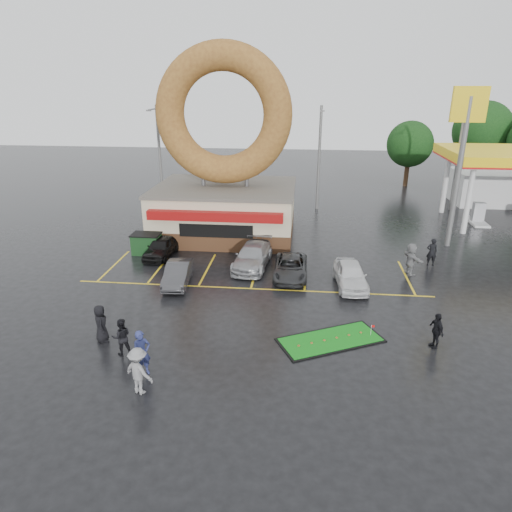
# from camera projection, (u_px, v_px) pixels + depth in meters

# --- Properties ---
(ground) EXTENTS (120.00, 120.00, 0.00)m
(ground) POSITION_uv_depth(u_px,v_px,m) (243.00, 318.00, 22.39)
(ground) COLOR black
(ground) RESTS_ON ground
(donut_shop) EXTENTS (10.20, 8.70, 13.50)m
(donut_shop) POSITION_uv_depth(u_px,v_px,m) (225.00, 175.00, 33.12)
(donut_shop) COLOR #472B19
(donut_shop) RESTS_ON ground
(gas_station) EXTENTS (12.30, 13.65, 5.90)m
(gas_station) POSITION_uv_depth(u_px,v_px,m) (509.00, 172.00, 38.57)
(gas_station) COLOR silver
(gas_station) RESTS_ON ground
(shell_sign) EXTENTS (2.20, 0.36, 10.60)m
(shell_sign) POSITION_uv_depth(u_px,v_px,m) (464.00, 139.00, 29.63)
(shell_sign) COLOR slate
(shell_sign) RESTS_ON ground
(streetlight_left) EXTENTS (0.40, 2.21, 9.00)m
(streetlight_left) POSITION_uv_depth(u_px,v_px,m) (159.00, 155.00, 40.14)
(streetlight_left) COLOR slate
(streetlight_left) RESTS_ON ground
(streetlight_mid) EXTENTS (0.40, 2.21, 9.00)m
(streetlight_mid) POSITION_uv_depth(u_px,v_px,m) (319.00, 156.00, 39.71)
(streetlight_mid) COLOR slate
(streetlight_mid) RESTS_ON ground
(streetlight_right) EXTENTS (0.40, 2.21, 9.00)m
(streetlight_right) POSITION_uv_depth(u_px,v_px,m) (458.00, 156.00, 39.47)
(streetlight_right) COLOR slate
(streetlight_right) RESTS_ON ground
(tree_far_c) EXTENTS (6.30, 6.30, 9.00)m
(tree_far_c) POSITION_uv_depth(u_px,v_px,m) (483.00, 131.00, 49.73)
(tree_far_c) COLOR #332114
(tree_far_c) RESTS_ON ground
(tree_far_d) EXTENTS (4.90, 4.90, 7.00)m
(tree_far_d) POSITION_uv_depth(u_px,v_px,m) (410.00, 144.00, 49.12)
(tree_far_d) COLOR #332114
(tree_far_d) RESTS_ON ground
(car_black) EXTENTS (1.79, 3.88, 1.29)m
(car_black) POSITION_uv_depth(u_px,v_px,m) (161.00, 247.00, 30.04)
(car_black) COLOR black
(car_black) RESTS_ON ground
(car_dgrey) EXTENTS (1.58, 3.80, 1.22)m
(car_dgrey) POSITION_uv_depth(u_px,v_px,m) (178.00, 274.00, 25.99)
(car_dgrey) COLOR #333336
(car_dgrey) RESTS_ON ground
(car_silver) EXTENTS (2.42, 4.97, 1.39)m
(car_silver) POSITION_uv_depth(u_px,v_px,m) (253.00, 256.00, 28.36)
(car_silver) COLOR #929397
(car_silver) RESTS_ON ground
(car_grey) EXTENTS (1.94, 4.19, 1.16)m
(car_grey) POSITION_uv_depth(u_px,v_px,m) (291.00, 267.00, 26.97)
(car_grey) COLOR #2B2B2D
(car_grey) RESTS_ON ground
(car_white) EXTENTS (1.92, 4.14, 1.37)m
(car_white) POSITION_uv_depth(u_px,v_px,m) (351.00, 275.00, 25.64)
(car_white) COLOR silver
(car_white) RESTS_ON ground
(person_blue) EXTENTS (0.83, 0.80, 1.91)m
(person_blue) POSITION_uv_depth(u_px,v_px,m) (142.00, 353.00, 17.76)
(person_blue) COLOR navy
(person_blue) RESTS_ON ground
(person_blackjkt) EXTENTS (0.99, 0.89, 1.65)m
(person_blackjkt) POSITION_uv_depth(u_px,v_px,m) (122.00, 337.00, 19.15)
(person_blackjkt) COLOR black
(person_blackjkt) RESTS_ON ground
(person_hoodie) EXTENTS (1.39, 1.13, 1.87)m
(person_hoodie) POSITION_uv_depth(u_px,v_px,m) (139.00, 371.00, 16.70)
(person_hoodie) COLOR gray
(person_hoodie) RESTS_ON ground
(person_bystander) EXTENTS (0.83, 0.99, 1.73)m
(person_bystander) POSITION_uv_depth(u_px,v_px,m) (101.00, 323.00, 20.13)
(person_bystander) COLOR black
(person_bystander) RESTS_ON ground
(person_cameraman) EXTENTS (0.66, 1.02, 1.62)m
(person_cameraman) POSITION_uv_depth(u_px,v_px,m) (436.00, 330.00, 19.68)
(person_cameraman) COLOR black
(person_cameraman) RESTS_ON ground
(person_walker_near) EXTENTS (1.20, 1.89, 1.95)m
(person_walker_near) POSITION_uv_depth(u_px,v_px,m) (411.00, 259.00, 27.14)
(person_walker_near) COLOR gray
(person_walker_near) RESTS_ON ground
(person_walker_far) EXTENTS (0.66, 0.43, 1.79)m
(person_walker_far) POSITION_uv_depth(u_px,v_px,m) (432.00, 252.00, 28.49)
(person_walker_far) COLOR black
(person_walker_far) RESTS_ON ground
(dumpster) EXTENTS (1.82, 1.22, 1.30)m
(dumpster) POSITION_uv_depth(u_px,v_px,m) (147.00, 244.00, 30.58)
(dumpster) COLOR #19421D
(dumpster) RESTS_ON ground
(putting_green) EXTENTS (5.03, 3.86, 0.58)m
(putting_green) POSITION_uv_depth(u_px,v_px,m) (330.00, 340.00, 20.41)
(putting_green) COLOR black
(putting_green) RESTS_ON ground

